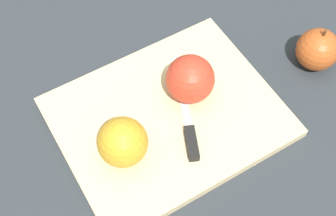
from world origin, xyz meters
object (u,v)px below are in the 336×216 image
object	(u,v)px
knife	(190,136)
apple_whole	(318,50)
apple_half_right	(190,79)
apple_half_left	(123,142)

from	to	relation	value
knife	apple_whole	distance (m)	0.29
apple_half_right	apple_whole	world-z (taller)	apple_half_right
apple_whole	apple_half_right	bearing A→B (deg)	177.16
apple_half_left	knife	distance (m)	0.11
apple_half_right	apple_whole	bearing A→B (deg)	13.05
apple_whole	apple_half_left	bearing A→B (deg)	-171.54
apple_half_left	knife	world-z (taller)	apple_half_left
apple_half_left	apple_half_right	bearing A→B (deg)	35.00
apple_half_right	apple_whole	distance (m)	0.24
apple_half_right	knife	size ratio (longest dim) A/B	0.54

